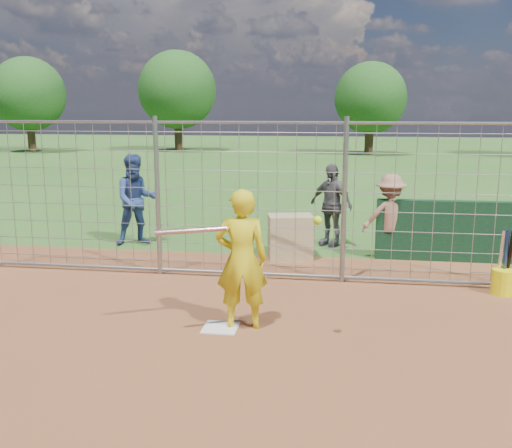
% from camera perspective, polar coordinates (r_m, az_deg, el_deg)
% --- Properties ---
extents(ground, '(100.00, 100.00, 0.00)m').
position_cam_1_polar(ground, '(7.48, -3.24, -9.83)').
color(ground, '#2D591E').
rests_on(ground, ground).
extents(home_plate, '(0.43, 0.43, 0.02)m').
position_cam_1_polar(home_plate, '(7.29, -3.56, -10.32)').
color(home_plate, silver).
rests_on(home_plate, ground).
extents(dugout_wall, '(2.60, 0.20, 1.10)m').
position_cam_1_polar(dugout_wall, '(10.81, 18.79, -0.68)').
color(dugout_wall, '#11381E').
rests_on(dugout_wall, ground).
extents(batter, '(0.71, 0.53, 1.77)m').
position_cam_1_polar(batter, '(7.05, -1.44, -3.57)').
color(batter, gold).
rests_on(batter, ground).
extents(bystander_a, '(1.11, 1.02, 1.82)m').
position_cam_1_polar(bystander_a, '(11.70, -11.86, 2.39)').
color(bystander_a, navy).
rests_on(bystander_a, ground).
extents(bystander_b, '(1.03, 0.88, 1.65)m').
position_cam_1_polar(bystander_b, '(11.47, 7.49, 1.91)').
color(bystander_b, '#504F53').
rests_on(bystander_b, ground).
extents(bystander_c, '(1.11, 0.78, 1.55)m').
position_cam_1_polar(bystander_c, '(10.67, 13.23, 0.72)').
color(bystander_c, '#966852').
rests_on(bystander_c, ground).
extents(equipment_bin, '(0.90, 0.71, 0.80)m').
position_cam_1_polar(equipment_bin, '(10.49, 3.46, -1.27)').
color(equipment_bin, tan).
rests_on(equipment_bin, ground).
extents(equipment_in_play, '(1.94, 0.44, 0.27)m').
position_cam_1_polar(equipment_in_play, '(6.66, -3.58, -0.43)').
color(equipment_in_play, silver).
rests_on(equipment_in_play, ground).
extents(bucket_with_bats, '(0.34, 0.34, 0.98)m').
position_cam_1_polar(bucket_with_bats, '(9.24, 23.50, -4.99)').
color(bucket_with_bats, '#FFF10D').
rests_on(bucket_with_bats, ground).
extents(backstop_fence, '(9.08, 0.08, 2.60)m').
position_cam_1_polar(backstop_fence, '(9.05, -0.75, 2.23)').
color(backstop_fence, gray).
rests_on(backstop_fence, ground).
extents(tree_line, '(44.66, 6.72, 6.48)m').
position_cam_1_polar(tree_line, '(34.99, 11.62, 12.92)').
color(tree_line, '#3F2B19').
rests_on(tree_line, ground).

